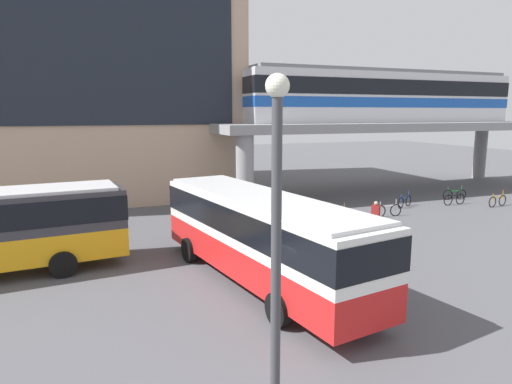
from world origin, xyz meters
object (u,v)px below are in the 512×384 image
(bicycle_blue, at_px, (405,202))
(bicycle_silver, at_px, (388,210))
(bicycle_brown, at_px, (337,216))
(bicycle_green, at_px, (455,195))
(pedestrian_near_building, at_px, (375,217))
(bicycle_orange, at_px, (498,201))
(bicycle_black, at_px, (454,199))
(station_building, at_px, (53,61))
(bus_main, at_px, (259,229))
(train, at_px, (384,96))

(bicycle_blue, height_order, bicycle_silver, same)
(bicycle_brown, relative_size, bicycle_silver, 0.98)
(bicycle_green, bearing_deg, pedestrian_near_building, -153.74)
(pedestrian_near_building, bearing_deg, bicycle_orange, 11.68)
(bicycle_brown, height_order, bicycle_green, same)
(bicycle_black, bearing_deg, station_building, 149.12)
(station_building, relative_size, bicycle_brown, 14.10)
(bus_main, bearing_deg, pedestrian_near_building, 28.64)
(station_building, relative_size, train, 1.13)
(bus_main, distance_m, bicycle_black, 19.25)
(bicycle_brown, relative_size, bicycle_blue, 1.06)
(bicycle_orange, bearing_deg, station_building, 148.90)
(bicycle_blue, height_order, pedestrian_near_building, pedestrian_near_building)
(bicycle_silver, bearing_deg, train, 56.64)
(bicycle_blue, distance_m, bicycle_silver, 3.27)
(bicycle_brown, distance_m, bicycle_silver, 3.49)
(bus_main, bearing_deg, bicycle_brown, 42.91)
(train, xyz_separation_m, bicycle_orange, (3.78, -7.41, -6.93))
(train, bearing_deg, bus_main, -137.85)
(pedestrian_near_building, bearing_deg, bicycle_brown, 106.31)
(train, relative_size, bicycle_black, 12.21)
(bicycle_orange, xyz_separation_m, bicycle_silver, (-8.51, 0.23, 0.00))
(bus_main, bearing_deg, bicycle_blue, 32.90)
(bicycle_silver, bearing_deg, pedestrian_near_building, -137.28)
(station_building, distance_m, bicycle_blue, 26.78)
(station_building, bearing_deg, pedestrian_near_building, -50.18)
(station_building, distance_m, bicycle_black, 29.93)
(train, height_order, bicycle_green, train)
(train, xyz_separation_m, bicycle_blue, (-2.01, -5.36, -6.93))
(bicycle_black, height_order, bicycle_brown, same)
(bicycle_black, xyz_separation_m, bicycle_blue, (-3.58, 0.59, 0.00))
(train, distance_m, pedestrian_near_building, 13.93)
(bicycle_black, bearing_deg, bus_main, -154.42)
(bus_main, xyz_separation_m, bicycle_brown, (7.50, 6.97, -1.63))
(bicycle_brown, xyz_separation_m, bicycle_green, (11.18, 2.68, 0.00))
(train, bearing_deg, bicycle_silver, -123.36)
(station_building, relative_size, bicycle_green, 14.01)
(station_building, height_order, bicycle_green, station_building)
(bicycle_orange, xyz_separation_m, pedestrian_near_building, (-11.27, -2.33, 0.38))
(station_building, distance_m, bicycle_silver, 25.80)
(train, relative_size, bus_main, 1.93)
(bicycle_brown, xyz_separation_m, bicycle_blue, (6.21, 1.90, 0.00))
(pedestrian_near_building, bearing_deg, bicycle_black, 22.68)
(bicycle_brown, bearing_deg, bicycle_silver, 1.23)
(bicycle_brown, relative_size, bicycle_orange, 0.98)
(bicycle_green, distance_m, pedestrian_near_building, 11.67)
(station_building, xyz_separation_m, bicycle_orange, (26.59, -16.04, -9.41))
(bicycle_brown, distance_m, bicycle_green, 11.50)
(bus_main, bearing_deg, bicycle_silver, 32.66)
(train, bearing_deg, bicycle_blue, -110.56)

